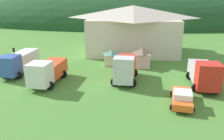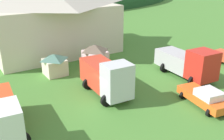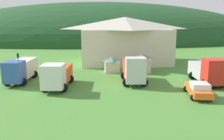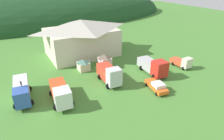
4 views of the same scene
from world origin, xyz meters
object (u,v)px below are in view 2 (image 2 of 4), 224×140
object	(u,v)px
depot_building	(52,19)
service_pickup_orange	(205,97)
traffic_cone_near_pickup	(193,87)
heavy_rig_white	(0,116)
tow_truck_silver	(107,76)
play_shed_pink	(95,56)
crane_truck_red	(188,63)
play_shed_cream	(55,64)

from	to	relation	value
depot_building	service_pickup_orange	bearing A→B (deg)	-77.85
traffic_cone_near_pickup	heavy_rig_white	bearing A→B (deg)	174.54
tow_truck_silver	depot_building	bearing A→B (deg)	179.99
play_shed_pink	service_pickup_orange	size ratio (longest dim) A/B	0.57
traffic_cone_near_pickup	crane_truck_red	bearing A→B (deg)	56.73
play_shed_cream	service_pickup_orange	distance (m)	16.36
depot_building	heavy_rig_white	bearing A→B (deg)	-120.95
tow_truck_silver	crane_truck_red	distance (m)	9.79
depot_building	play_shed_cream	size ratio (longest dim) A/B	6.97
crane_truck_red	service_pickup_orange	world-z (taller)	crane_truck_red
crane_truck_red	traffic_cone_near_pickup	size ratio (longest dim) A/B	13.87
play_shed_pink	traffic_cone_near_pickup	xyz separation A→B (m)	(5.79, -10.06, -1.56)
tow_truck_silver	play_shed_pink	bearing A→B (deg)	162.99
play_shed_pink	service_pickup_orange	xyz separation A→B (m)	(3.54, -13.19, -0.73)
play_shed_cream	crane_truck_red	world-z (taller)	crane_truck_red
depot_building	play_shed_pink	xyz separation A→B (m)	(1.43, -9.93, -3.07)
depot_building	traffic_cone_near_pickup	size ratio (longest dim) A/B	32.68
tow_truck_silver	service_pickup_orange	xyz separation A→B (m)	(6.06, -6.54, -1.05)
tow_truck_silver	traffic_cone_near_pickup	xyz separation A→B (m)	(8.31, -3.40, -1.88)
tow_truck_silver	heavy_rig_white	bearing A→B (deg)	-76.66
service_pickup_orange	play_shed_cream	bearing A→B (deg)	-139.59
play_shed_pink	heavy_rig_white	world-z (taller)	heavy_rig_white
play_shed_pink	tow_truck_silver	world-z (taller)	tow_truck_silver
crane_truck_red	traffic_cone_near_pickup	bearing A→B (deg)	-28.91
heavy_rig_white	crane_truck_red	bearing A→B (deg)	96.53
heavy_rig_white	service_pickup_orange	distance (m)	16.67
play_shed_cream	depot_building	bearing A→B (deg)	69.73
play_shed_pink	crane_truck_red	world-z (taller)	crane_truck_red
play_shed_pink	crane_truck_red	size ratio (longest dim) A/B	0.40
service_pickup_orange	heavy_rig_white	bearing A→B (deg)	-97.19
play_shed_pink	tow_truck_silver	bearing A→B (deg)	-110.75
tow_truck_silver	crane_truck_red	world-z (taller)	tow_truck_silver
play_shed_pink	heavy_rig_white	size ratio (longest dim) A/B	0.40
depot_building	heavy_rig_white	world-z (taller)	depot_building
crane_truck_red	traffic_cone_near_pickup	xyz separation A→B (m)	(-1.39, -2.12, -1.77)
play_shed_cream	service_pickup_orange	bearing A→B (deg)	-59.42
depot_building	crane_truck_red	world-z (taller)	depot_building
play_shed_pink	crane_truck_red	xyz separation A→B (m)	(7.18, -7.93, 0.21)
traffic_cone_near_pickup	play_shed_pink	bearing A→B (deg)	119.93
play_shed_pink	depot_building	bearing A→B (deg)	98.22
play_shed_cream	tow_truck_silver	distance (m)	7.89
tow_truck_silver	service_pickup_orange	world-z (taller)	tow_truck_silver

